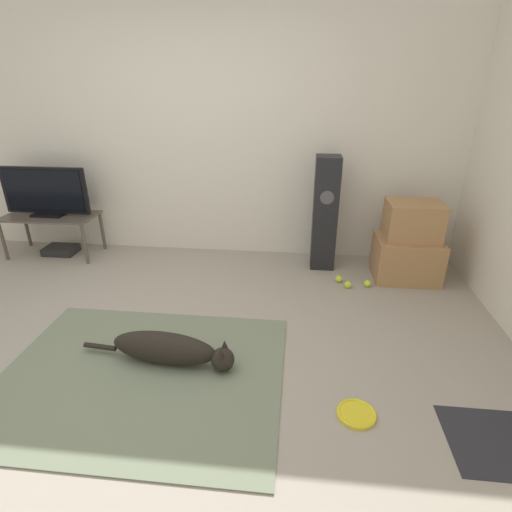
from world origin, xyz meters
The scene contains 14 objects.
ground_plane centered at (0.00, 0.00, 0.00)m, with size 12.00×12.00×0.00m, color #9E9384.
wall_back centered at (0.00, 2.10, 1.27)m, with size 8.00×0.06×2.55m.
area_rug centered at (-0.01, -0.05, 0.01)m, with size 1.83×1.45×0.01m.
dog centered at (0.15, 0.09, 0.12)m, with size 1.08×0.26×0.22m.
frisbee centered at (1.34, -0.24, 0.01)m, with size 0.23×0.23×0.03m.
cardboard_box_lower centered at (2.01, 1.58, 0.20)m, with size 0.59×0.46×0.40m.
cardboard_box_upper centered at (2.01, 1.60, 0.58)m, with size 0.48×0.38×0.35m.
floor_speaker centered at (1.22, 1.77, 0.56)m, with size 0.24×0.24×1.12m.
tv_stand centered at (-1.66, 1.76, 0.39)m, with size 0.96×0.45×0.45m.
tv centered at (-1.66, 1.76, 0.70)m, with size 0.91×0.20×0.51m.
tennis_ball_by_boxes centered at (1.45, 1.31, 0.03)m, with size 0.07×0.07×0.07m.
tennis_ball_near_speaker centered at (1.63, 1.35, 0.03)m, with size 0.07×0.07×0.07m.
tennis_ball_loose_on_carpet centered at (1.37, 1.42, 0.03)m, with size 0.07×0.07×0.07m.
game_console centered at (-1.63, 1.78, 0.04)m, with size 0.34×0.24×0.08m.
Camera 1 is at (0.95, -2.02, 1.77)m, focal length 28.00 mm.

